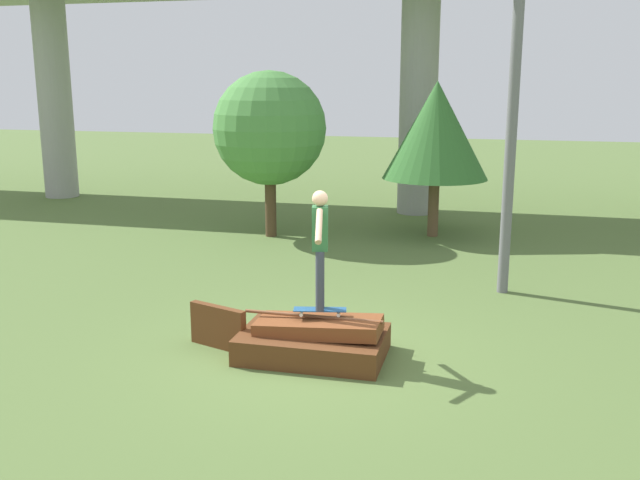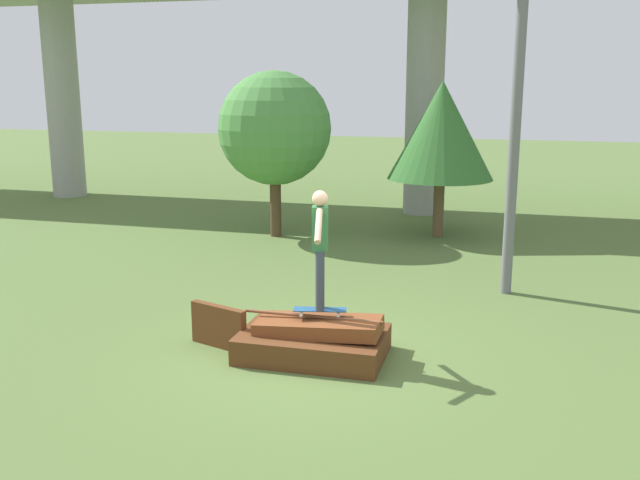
% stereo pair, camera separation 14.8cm
% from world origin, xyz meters
% --- Properties ---
extents(ground_plane, '(80.00, 80.00, 0.00)m').
position_xyz_m(ground_plane, '(0.00, 0.00, 0.00)').
color(ground_plane, '#567038').
extents(scrap_pile, '(2.09, 1.37, 0.63)m').
position_xyz_m(scrap_pile, '(0.02, -0.01, 0.25)').
color(scrap_pile, '#5B3319').
rests_on(scrap_pile, ground_plane).
extents(scrap_plank_loose, '(0.98, 0.43, 0.64)m').
position_xyz_m(scrap_plank_loose, '(-1.46, -0.03, 0.32)').
color(scrap_plank_loose, '#5B3319').
rests_on(scrap_plank_loose, ground_plane).
extents(skateboard, '(0.78, 0.37, 0.09)m').
position_xyz_m(skateboard, '(0.10, 0.02, 0.70)').
color(skateboard, '#23517F').
rests_on(skateboard, scrap_pile).
extents(skater, '(0.36, 1.26, 1.71)m').
position_xyz_m(skater, '(0.10, 0.02, 1.72)').
color(skater, '#383D4C').
rests_on(skater, skateboard).
extents(utility_pole, '(1.30, 0.20, 6.23)m').
position_xyz_m(utility_pole, '(2.62, 3.99, 3.24)').
color(utility_pole, slate).
rests_on(utility_pole, ground_plane).
extents(tree_behind_left, '(2.64, 2.64, 3.90)m').
position_xyz_m(tree_behind_left, '(0.84, 8.61, 2.68)').
color(tree_behind_left, brown).
rests_on(tree_behind_left, ground_plane).
extents(tree_behind_right, '(2.82, 2.82, 4.14)m').
position_xyz_m(tree_behind_right, '(-3.16, 7.57, 2.72)').
color(tree_behind_right, '#4C3823').
rests_on(tree_behind_right, ground_plane).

